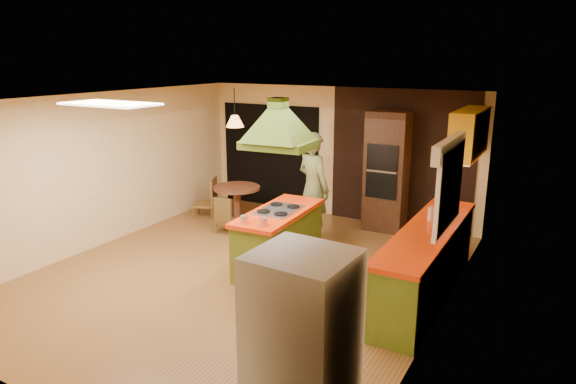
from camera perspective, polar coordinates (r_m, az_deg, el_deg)
The scene contains 21 objects.
ground at distance 7.54m, azimuth -4.92°, elevation -9.06°, with size 6.50×6.50×0.00m, color #925F2F.
room_walls at distance 7.12m, azimuth -5.14°, elevation 0.16°, with size 5.50×6.50×6.50m.
ceiling_plane at distance 6.91m, azimuth -5.38°, elevation 10.23°, with size 6.50×6.50×0.00m, color silver.
brick_panel at distance 9.47m, azimuth 12.41°, elevation 3.57°, with size 2.64×0.03×2.50m, color #381E14.
nook_opening at distance 10.61m, azimuth -2.00°, elevation 4.01°, with size 2.20×0.03×2.10m, color black.
right_counter at distance 6.95m, azimuth 15.10°, elevation -7.56°, with size 0.62×3.05×0.92m.
upper_cabinets at distance 8.06m, azimuth 19.52°, elevation 6.18°, with size 0.34×1.40×0.70m, color yellow.
window_right at distance 6.33m, azimuth 17.59°, elevation 2.48°, with size 0.12×1.35×1.06m.
fluor_panel at distance 6.74m, azimuth -19.16°, elevation 9.24°, with size 1.20×0.60×0.03m, color white.
kitchen_island at distance 7.58m, azimuth -1.03°, elevation -5.22°, with size 0.79×1.79×0.90m.
range_hood at distance 7.17m, azimuth -1.10°, elevation 8.48°, with size 0.99×0.75×0.78m.
man at distance 8.50m, azimuth 2.83°, elevation 0.43°, with size 0.68×0.45×1.87m, color brown.
refrigerator at distance 4.02m, azimuth 1.56°, elevation -18.24°, with size 0.70×0.67×1.71m, color silver.
wall_oven at distance 9.28m, azimuth 10.94°, elevation 2.28°, with size 0.73×0.62×2.14m.
dining_table at distance 9.77m, azimuth -5.70°, elevation -0.54°, with size 0.88×0.88×0.67m.
chair_left at distance 10.12m, azimuth -9.26°, elevation -0.58°, with size 0.42×0.42×0.77m, color brown, non-canonical shape.
chair_near at distance 9.16m, azimuth -6.71°, elevation -2.48°, with size 0.37×0.37×0.67m, color brown, non-canonical shape.
pendant_lamp at distance 9.49m, azimuth -5.92°, elevation 7.84°, with size 0.33×0.33×0.21m, color #FF9E3F.
canister_large at distance 7.85m, azimuth 17.15°, elevation -0.68°, with size 0.16×0.16×0.23m, color beige.
canister_medium at distance 7.13m, azimuth 15.79°, elevation -2.34°, with size 0.13×0.13×0.18m, color beige.
canister_small at distance 7.60m, azimuth 16.68°, elevation -1.46°, with size 0.11×0.11×0.15m, color beige.
Camera 1 is at (3.91, -5.68, 3.06)m, focal length 32.00 mm.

